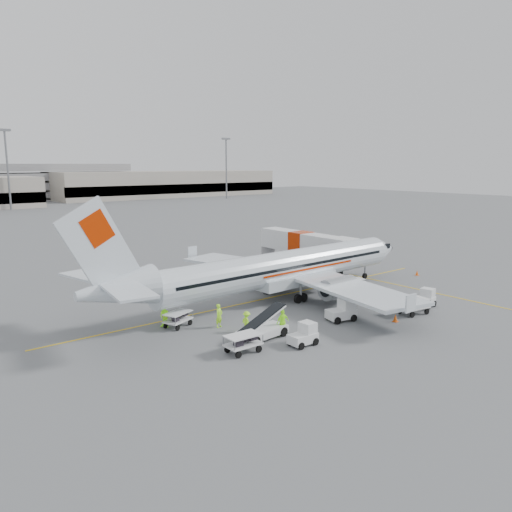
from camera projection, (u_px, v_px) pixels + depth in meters
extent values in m
plane|color=#56595B|center=(269.00, 298.00, 47.73)|extent=(360.00, 360.00, 0.00)
cube|color=yellow|center=(269.00, 298.00, 47.73)|extent=(44.00, 0.20, 0.01)
cube|color=yellow|center=(426.00, 291.00, 50.31)|extent=(0.20, 20.00, 0.01)
cone|color=#FF5E11|center=(417.00, 273.00, 57.42)|extent=(0.39, 0.39, 0.63)
cone|color=#FF5E11|center=(184.00, 270.00, 58.67)|extent=(0.42, 0.42, 0.69)
cone|color=#FF5E11|center=(395.00, 318.00, 40.43)|extent=(0.40, 0.40, 0.65)
imported|color=#9BEE23|center=(219.00, 316.00, 38.99)|extent=(0.79, 0.64, 1.87)
imported|color=#9BEE23|center=(165.00, 316.00, 38.97)|extent=(1.07, 1.09, 1.77)
imported|color=#9BEE23|center=(247.00, 321.00, 37.98)|extent=(0.60, 1.04, 1.60)
imported|color=#9BEE23|center=(283.00, 322.00, 37.34)|extent=(1.14, 0.50, 1.93)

